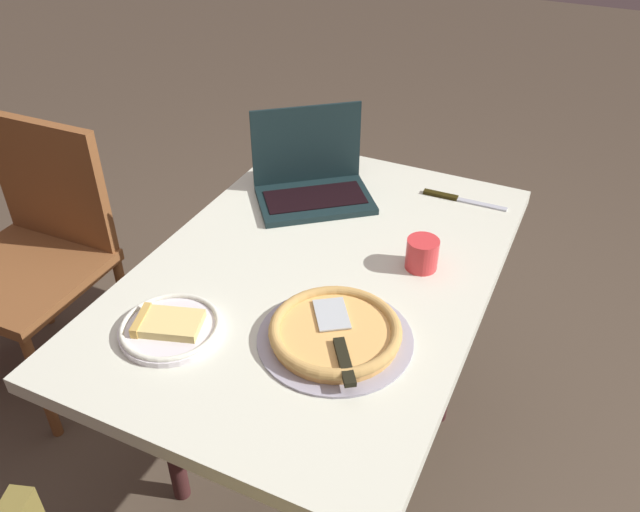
{
  "coord_description": "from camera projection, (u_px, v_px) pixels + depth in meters",
  "views": [
    {
      "loc": [
        1.16,
        0.55,
        1.7
      ],
      "look_at": [
        0.07,
        0.04,
        0.82
      ],
      "focal_mm": 36.04,
      "sensor_mm": 36.0,
      "label": 1
    }
  ],
  "objects": [
    {
      "name": "ground_plane",
      "position": [
        318.0,
        453.0,
        2.04
      ],
      "size": [
        12.0,
        12.0,
        0.0
      ],
      "primitive_type": "plane",
      "color": "#4E4133"
    },
    {
      "name": "dining_table",
      "position": [
        317.0,
        290.0,
        1.65
      ],
      "size": [
        1.23,
        0.83,
        0.73
      ],
      "color": "silver",
      "rests_on": "ground_plane"
    },
    {
      "name": "laptop",
      "position": [
        312.0,
        179.0,
        1.86
      ],
      "size": [
        0.37,
        0.39,
        0.25
      ],
      "color": "black",
      "rests_on": "dining_table"
    },
    {
      "name": "pizza_plate",
      "position": [
        170.0,
        327.0,
        1.41
      ],
      "size": [
        0.23,
        0.23,
        0.04
      ],
      "color": "silver",
      "rests_on": "dining_table"
    },
    {
      "name": "pizza_tray",
      "position": [
        335.0,
        333.0,
        1.38
      ],
      "size": [
        0.34,
        0.34,
        0.04
      ],
      "color": "#9D9AAB",
      "rests_on": "dining_table"
    },
    {
      "name": "table_knife",
      "position": [
        456.0,
        198.0,
        1.88
      ],
      "size": [
        0.02,
        0.25,
        0.01
      ],
      "color": "#B1B7C3",
      "rests_on": "dining_table"
    },
    {
      "name": "drink_cup",
      "position": [
        422.0,
        254.0,
        1.59
      ],
      "size": [
        0.08,
        0.08,
        0.08
      ],
      "color": "red",
      "rests_on": "dining_table"
    },
    {
      "name": "chair_near",
      "position": [
        35.0,
        245.0,
        2.09
      ],
      "size": [
        0.47,
        0.47,
        0.89
      ],
      "color": "brown",
      "rests_on": "ground_plane"
    }
  ]
}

